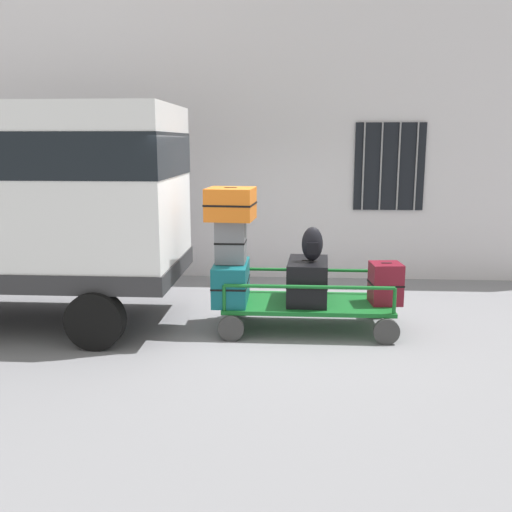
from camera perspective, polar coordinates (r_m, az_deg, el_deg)
The scene contains 11 objects.
ground_plane at distance 7.78m, azimuth 0.90°, elevation -6.86°, with size 40.00×40.00×0.00m, color gray.
building_wall at distance 10.32m, azimuth 1.82°, elevation 11.70°, with size 12.00×0.38×5.00m.
van at distance 8.27m, azimuth -23.31°, elevation 5.83°, with size 4.48×2.12×2.89m.
luggage_cart at distance 7.56m, azimuth 5.13°, elevation -4.97°, with size 2.22×1.12×0.37m.
cart_railing at distance 7.48m, azimuth 5.18°, elevation -2.46°, with size 2.12×0.99×0.34m.
suitcase_left_bottom at distance 7.49m, azimuth -2.49°, elevation -2.60°, with size 0.46×0.89×0.52m.
suitcase_left_middle at distance 7.37m, azimuth -2.53°, elevation 1.42°, with size 0.39×0.36×0.55m.
suitcase_left_top at distance 7.34m, azimuth -2.53°, elevation 5.20°, with size 0.65×0.63×0.42m.
suitcase_midleft_bottom at distance 7.51m, azimuth 5.17°, elevation -2.47°, with size 0.56×0.88×0.55m.
suitcase_center_bottom at distance 7.57m, azimuth 12.77°, elevation -2.66°, with size 0.43×0.43×0.54m.
backpack at distance 7.36m, azimuth 5.62°, elevation 1.19°, with size 0.27×0.22×0.44m.
Camera 1 is at (0.36, -7.39, 2.43)m, focal length 40.20 mm.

